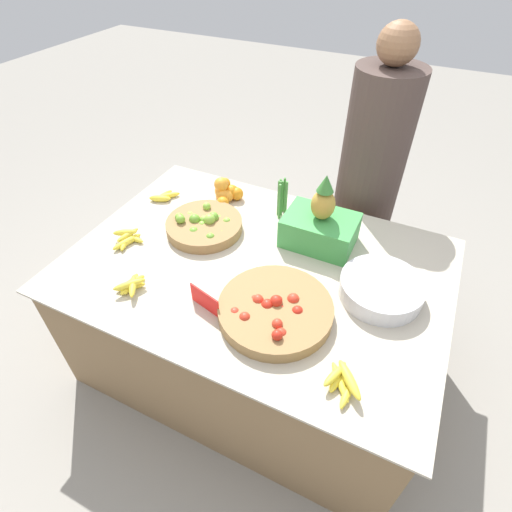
{
  "coord_description": "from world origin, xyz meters",
  "views": [
    {
      "loc": [
        0.58,
        -1.2,
        1.97
      ],
      "look_at": [
        0.0,
        0.0,
        0.77
      ],
      "focal_mm": 28.0,
      "sensor_mm": 36.0,
      "label": 1
    }
  ],
  "objects_px": {
    "produce_crate": "(320,226)",
    "vendor_person": "(367,187)",
    "metal_bowl": "(381,289)",
    "price_sign": "(205,300)",
    "lime_bowl": "(204,225)",
    "tomato_basket": "(275,310)"
  },
  "relations": [
    {
      "from": "produce_crate",
      "to": "vendor_person",
      "type": "height_order",
      "value": "vendor_person"
    },
    {
      "from": "metal_bowl",
      "to": "produce_crate",
      "type": "distance_m",
      "value": 0.41
    },
    {
      "from": "metal_bowl",
      "to": "price_sign",
      "type": "bearing_deg",
      "value": -148.61
    },
    {
      "from": "price_sign",
      "to": "lime_bowl",
      "type": "bearing_deg",
      "value": 136.39
    },
    {
      "from": "tomato_basket",
      "to": "vendor_person",
      "type": "distance_m",
      "value": 1.1
    },
    {
      "from": "tomato_basket",
      "to": "price_sign",
      "type": "xyz_separation_m",
      "value": [
        -0.27,
        -0.09,
        0.02
      ]
    },
    {
      "from": "tomato_basket",
      "to": "metal_bowl",
      "type": "distance_m",
      "value": 0.46
    },
    {
      "from": "price_sign",
      "to": "vendor_person",
      "type": "relative_size",
      "value": 0.1
    },
    {
      "from": "tomato_basket",
      "to": "metal_bowl",
      "type": "xyz_separation_m",
      "value": [
        0.35,
        0.29,
        0.01
      ]
    },
    {
      "from": "lime_bowl",
      "to": "vendor_person",
      "type": "height_order",
      "value": "vendor_person"
    },
    {
      "from": "lime_bowl",
      "to": "metal_bowl",
      "type": "xyz_separation_m",
      "value": [
        0.89,
        -0.06,
        0.01
      ]
    },
    {
      "from": "tomato_basket",
      "to": "produce_crate",
      "type": "height_order",
      "value": "produce_crate"
    },
    {
      "from": "tomato_basket",
      "to": "metal_bowl",
      "type": "relative_size",
      "value": 1.33
    },
    {
      "from": "lime_bowl",
      "to": "price_sign",
      "type": "bearing_deg",
      "value": -58.3
    },
    {
      "from": "vendor_person",
      "to": "price_sign",
      "type": "bearing_deg",
      "value": -107.25
    },
    {
      "from": "lime_bowl",
      "to": "produce_crate",
      "type": "bearing_deg",
      "value": 15.89
    },
    {
      "from": "price_sign",
      "to": "vendor_person",
      "type": "xyz_separation_m",
      "value": [
        0.37,
        1.19,
        -0.05
      ]
    },
    {
      "from": "metal_bowl",
      "to": "produce_crate",
      "type": "height_order",
      "value": "produce_crate"
    },
    {
      "from": "produce_crate",
      "to": "price_sign",
      "type": "bearing_deg",
      "value": -114.73
    },
    {
      "from": "price_sign",
      "to": "produce_crate",
      "type": "relative_size",
      "value": 0.41
    },
    {
      "from": "metal_bowl",
      "to": "produce_crate",
      "type": "xyz_separation_m",
      "value": [
        -0.35,
        0.22,
        0.06
      ]
    },
    {
      "from": "vendor_person",
      "to": "metal_bowl",
      "type": "bearing_deg",
      "value": -72.54
    }
  ]
}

